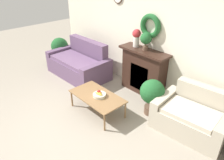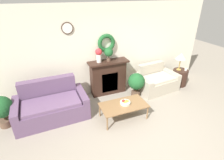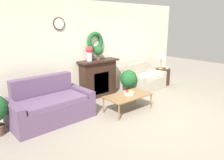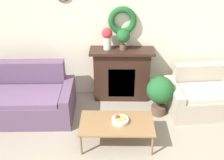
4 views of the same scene
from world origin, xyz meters
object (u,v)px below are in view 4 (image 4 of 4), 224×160
coffee_table (117,124)px  fruit_bowl (120,120)px  loveseat_right (202,96)px  couch_left (26,99)px  vase_on_mantel_left (107,37)px  potted_plant_floor_by_loveseat (160,92)px  fireplace (121,74)px  potted_plant_on_mantel (123,37)px

coffee_table → fruit_bowl: fruit_bowl is taller
loveseat_right → couch_left: bearing=177.6°
coffee_table → fruit_bowl: 0.09m
coffee_table → vase_on_mantel_left: bearing=97.8°
fruit_bowl → potted_plant_floor_by_loveseat: size_ratio=0.34×
potted_plant_floor_by_loveseat → coffee_table: bearing=-135.2°
loveseat_right → fruit_bowl: size_ratio=5.21×
potted_plant_floor_by_loveseat → vase_on_mantel_left: bearing=150.4°
fireplace → vase_on_mantel_left: vase_on_mantel_left is taller
coffee_table → fruit_bowl: bearing=20.0°
fireplace → fruit_bowl: fireplace is taller
loveseat_right → coffee_table: bearing=-155.5°
potted_plant_floor_by_loveseat → fruit_bowl: bearing=-133.9°
fireplace → vase_on_mantel_left: size_ratio=2.98×
couch_left → vase_on_mantel_left: size_ratio=4.35×
fireplace → potted_plant_on_mantel: 0.80m
couch_left → loveseat_right: bearing=1.8°
fireplace → fruit_bowl: bearing=-92.0°
coffee_table → fireplace: bearing=85.9°
loveseat_right → vase_on_mantel_left: size_ratio=3.38×
fireplace → couch_left: bearing=-161.7°
vase_on_mantel_left → potted_plant_floor_by_loveseat: 1.40m
couch_left → potted_plant_on_mantel: potted_plant_on_mantel is taller
potted_plant_on_mantel → potted_plant_floor_by_loveseat: bearing=-38.1°
fireplace → loveseat_right: 1.60m
potted_plant_on_mantel → coffee_table: bearing=-94.8°
couch_left → loveseat_right: 3.32m
fireplace → coffee_table: bearing=-94.1°
coffee_table → fruit_bowl: size_ratio=4.39×
loveseat_right → potted_plant_floor_by_loveseat: bearing=-174.8°
couch_left → potted_plant_floor_by_loveseat: (2.49, 0.04, 0.16)m
loveseat_right → coffee_table: (-1.63, -0.95, 0.08)m
couch_left → coffee_table: size_ratio=1.52×
fruit_bowl → potted_plant_on_mantel: 1.59m
coffee_table → couch_left: bearing=156.1°
vase_on_mantel_left → potted_plant_floor_by_loveseat: bearing=-29.6°
potted_plant_floor_by_loveseat → couch_left: bearing=-179.1°
couch_left → potted_plant_floor_by_loveseat: 2.49m
loveseat_right → fireplace: bearing=159.9°
fruit_bowl → couch_left: bearing=157.2°
loveseat_right → coffee_table: 1.89m
couch_left → potted_plant_floor_by_loveseat: bearing=-0.8°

